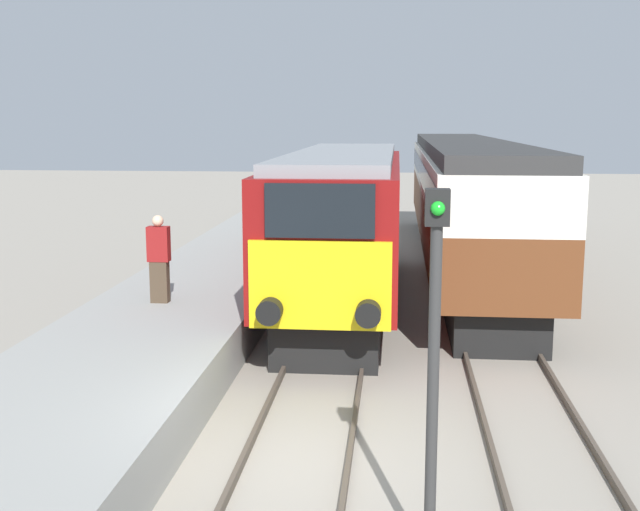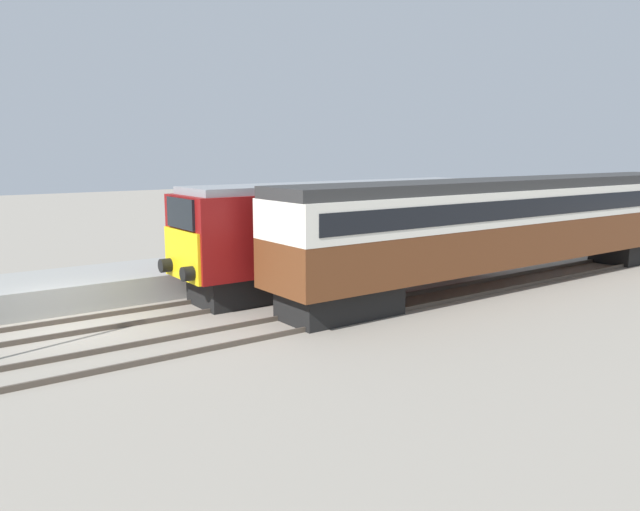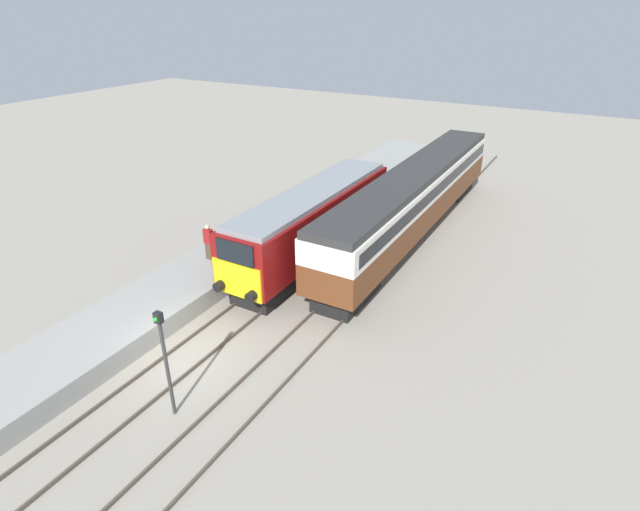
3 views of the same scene
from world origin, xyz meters
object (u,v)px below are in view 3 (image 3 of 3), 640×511
at_px(locomotive, 313,222).
at_px(signal_post, 165,356).
at_px(passenger_carriage, 415,195).
at_px(person_on_platform, 209,242).

bearing_deg(locomotive, signal_post, -81.91).
relative_size(locomotive, signal_post, 3.27).
relative_size(passenger_carriage, person_on_platform, 11.64).
distance_m(passenger_carriage, signal_post, 17.70).
xyz_separation_m(locomotive, passenger_carriage, (3.40, 5.66, 0.30)).
distance_m(person_on_platform, signal_post, 9.57).
distance_m(locomotive, signal_post, 12.08).
relative_size(passenger_carriage, signal_post, 5.33).
xyz_separation_m(locomotive, signal_post, (1.70, -11.96, 0.23)).
bearing_deg(locomotive, person_on_platform, -131.73).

